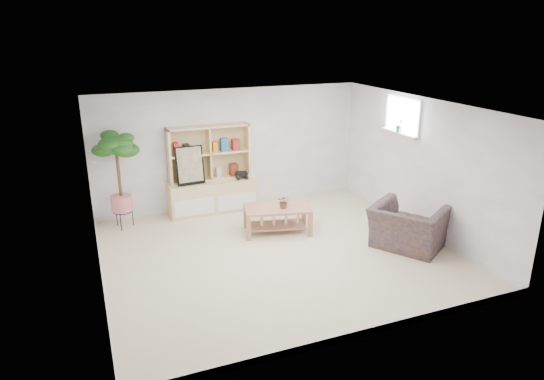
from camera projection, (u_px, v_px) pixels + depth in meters
name	position (u px, v px, depth m)	size (l,w,h in m)	color
floor	(277.00, 252.00, 8.00)	(5.50, 5.00, 0.01)	beige
ceiling	(278.00, 107.00, 7.23)	(5.50, 5.00, 0.01)	silver
walls	(278.00, 183.00, 7.61)	(5.51, 5.01, 2.40)	white
baseboard	(277.00, 250.00, 7.98)	(5.50, 5.00, 0.10)	white
window	(403.00, 115.00, 8.85)	(0.10, 0.98, 0.68)	white
window_sill	(399.00, 133.00, 8.93)	(0.14, 1.00, 0.04)	white
storage_unit	(211.00, 170.00, 9.52)	(1.73, 0.58, 1.73)	#E4C371
poster	(190.00, 166.00, 9.25)	(0.54, 0.12, 0.75)	yellow
toy_truck	(242.00, 175.00, 9.67)	(0.31, 0.22, 0.17)	black
coffee_table	(277.00, 220.00, 8.73)	(1.17, 0.64, 0.48)	#976547
table_plant	(284.00, 202.00, 8.57)	(0.22, 0.19, 0.24)	#1C601C
floor_tree	(119.00, 181.00, 8.72)	(0.67, 0.67, 1.81)	#174310
armchair	(408.00, 224.00, 8.06)	(1.13, 0.98, 0.84)	#131D3F
sill_plant	(400.00, 125.00, 8.89)	(0.14, 0.11, 0.25)	#174310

